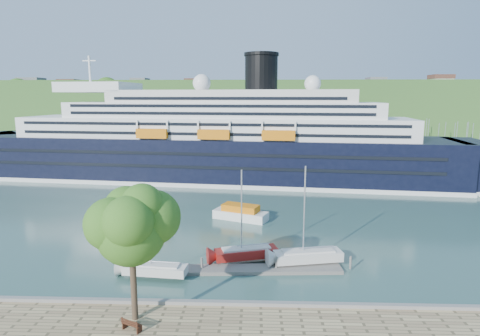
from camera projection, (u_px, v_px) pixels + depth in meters
name	position (u px, v px, depth m)	size (l,w,h in m)	color
ground	(205.00, 314.00, 33.06)	(400.00, 400.00, 0.00)	#315852
far_hillside	(246.00, 110.00, 173.64)	(400.00, 50.00, 24.00)	#316227
quay_coping	(205.00, 303.00, 32.66)	(220.00, 0.50, 0.30)	slate
cruise_ship	(202.00, 118.00, 84.88)	(118.32, 17.23, 26.57)	black
park_bench	(132.00, 324.00, 28.96)	(1.62, 0.67, 1.04)	#422113
promenade_tree	(132.00, 248.00, 29.56)	(6.90, 6.90, 11.42)	#285E18
floating_pontoon	(258.00, 269.00, 41.22)	(17.24, 2.11, 0.38)	gray
sailboat_white_near	(154.00, 235.00, 38.90)	(6.93, 1.92, 8.95)	silver
sailboat_red	(246.00, 219.00, 42.79)	(7.54, 2.09, 9.74)	maroon
sailboat_white_far	(309.00, 219.00, 41.81)	(7.95, 2.21, 10.26)	silver
tender_launch	(241.00, 212.00, 58.56)	(8.00, 2.74, 2.21)	orange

